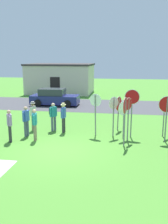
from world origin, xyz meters
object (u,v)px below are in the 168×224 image
at_px(stop_sign_nearest, 125,113).
at_px(stop_sign_center_cluster, 167,110).
at_px(stop_sign_rear_right, 124,113).
at_px(person_holding_notes, 26,120).
at_px(person_in_blue, 33,114).
at_px(parked_car_on_street, 54,98).
at_px(person_with_sunhat, 63,116).
at_px(stop_sign_leaning_left, 119,107).
at_px(stop_sign_rear_left, 128,112).
at_px(person_on_left, 53,115).
at_px(stop_sign_tallest, 132,104).
at_px(person_near_signs, 9,124).
at_px(stop_sign_far_back, 114,110).
at_px(stop_sign_leaning_right, 164,112).
at_px(stop_sign_low_front, 95,107).
at_px(person_in_teal, 35,123).

height_order(stop_sign_nearest, stop_sign_center_cluster, stop_sign_nearest).
xyz_separation_m(stop_sign_rear_right, person_holding_notes, (-5.31, -0.49, -0.47)).
bearing_deg(stop_sign_center_cluster, person_in_blue, 172.65).
distance_m(parked_car_on_street, person_with_sunhat, 8.65).
distance_m(person_holding_notes, person_in_blue, 1.26).
xyz_separation_m(parked_car_on_street, stop_sign_leaning_left, (5.96, -7.16, 0.71)).
xyz_separation_m(person_holding_notes, person_with_sunhat, (1.85, 1.09, 0.03)).
relative_size(stop_sign_rear_left, stop_sign_center_cluster, 0.96).
bearing_deg(stop_sign_center_cluster, person_on_left, 170.98).
distance_m(stop_sign_leaning_left, person_with_sunhat, 3.31).
relative_size(stop_sign_tallest, stop_sign_center_cluster, 1.10).
distance_m(person_near_signs, person_holding_notes, 1.13).
height_order(stop_sign_far_back, stop_sign_rear_right, stop_sign_far_back).
height_order(stop_sign_far_back, stop_sign_leaning_right, stop_sign_far_back).
relative_size(stop_sign_far_back, stop_sign_rear_right, 1.07).
height_order(stop_sign_nearest, person_with_sunhat, stop_sign_nearest).
distance_m(stop_sign_leaning_left, stop_sign_rear_right, 1.64).
height_order(stop_sign_leaning_right, person_in_blue, stop_sign_leaning_right).
height_order(person_in_blue, person_with_sunhat, same).
relative_size(stop_sign_rear_left, person_with_sunhat, 1.33).
height_order(stop_sign_low_front, person_in_blue, stop_sign_low_front).
xyz_separation_m(person_in_blue, person_on_left, (1.23, 0.03, -0.00)).
bearing_deg(person_in_teal, person_with_sunhat, 56.60).
xyz_separation_m(person_near_signs, person_in_blue, (0.44, 2.27, 0.03)).
bearing_deg(stop_sign_tallest, stop_sign_center_cluster, -16.87).
relative_size(stop_sign_leaning_right, stop_sign_center_cluster, 0.86).
relative_size(parked_car_on_street, stop_sign_center_cluster, 1.80).
xyz_separation_m(stop_sign_nearest, person_in_teal, (-4.63, 0.09, -0.74)).
height_order(person_on_left, person_with_sunhat, person_with_sunhat).
distance_m(stop_sign_rear_right, person_near_signs, 6.01).
bearing_deg(stop_sign_leaning_left, stop_sign_nearest, -82.41).
bearing_deg(person_in_teal, parked_car_on_street, 99.79).
distance_m(stop_sign_nearest, person_on_left, 4.69).
xyz_separation_m(stop_sign_low_front, stop_sign_leaning_right, (3.72, 0.39, -0.23)).
bearing_deg(stop_sign_far_back, stop_sign_nearest, -67.46).
distance_m(stop_sign_far_back, person_near_signs, 5.56).
relative_size(stop_sign_far_back, stop_sign_center_cluster, 0.93).
xyz_separation_m(stop_sign_far_back, stop_sign_tallest, (0.97, 0.06, 0.32)).
xyz_separation_m(stop_sign_leaning_right, person_near_signs, (-7.97, -2.17, -0.42)).
xyz_separation_m(stop_sign_rear_right, person_near_signs, (-5.80, -1.51, -0.47)).
xyz_separation_m(stop_sign_far_back, stop_sign_low_front, (-0.99, 0.01, 0.10)).
relative_size(parked_car_on_street, stop_sign_tallest, 1.64).
xyz_separation_m(stop_sign_far_back, stop_sign_rear_right, (0.56, -0.27, -0.08)).
bearing_deg(stop_sign_leaning_right, stop_sign_leaning_left, 159.37).
relative_size(stop_sign_far_back, person_with_sunhat, 1.28).
bearing_deg(stop_sign_tallest, stop_sign_low_front, -178.42).
bearing_deg(person_near_signs, parked_car_on_street, 92.72).
relative_size(stop_sign_rear_right, person_holding_notes, 1.23).
distance_m(stop_sign_rear_left, person_near_signs, 6.15).
bearing_deg(stop_sign_low_front, stop_sign_leaning_right, 6.01).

